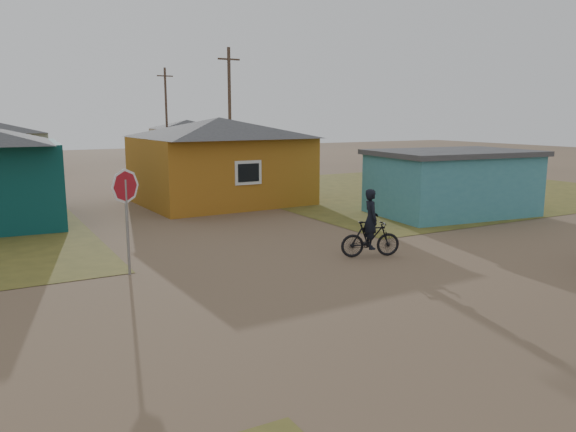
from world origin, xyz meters
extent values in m
plane|color=brown|center=(0.00, 0.00, 0.00)|extent=(120.00, 120.00, 0.00)
cube|color=brown|center=(14.00, 13.00, 0.01)|extent=(20.00, 18.00, 0.00)
cube|color=#A56519|center=(2.50, 14.00, 1.50)|extent=(7.21, 6.24, 3.00)
pyramid|color=#363638|center=(2.50, 14.00, 3.45)|extent=(7.72, 6.76, 0.90)
cube|color=silver|center=(2.50, 10.97, 1.65)|extent=(1.20, 0.06, 1.00)
cube|color=black|center=(2.50, 10.94, 1.65)|extent=(0.95, 0.04, 0.75)
cube|color=teal|center=(9.50, 6.50, 1.20)|extent=(6.39, 4.61, 2.40)
cube|color=#363638|center=(9.50, 6.50, 2.50)|extent=(6.71, 4.93, 0.20)
cube|color=tan|center=(10.00, 40.00, 1.40)|extent=(6.41, 5.50, 2.80)
pyramid|color=#363638|center=(10.00, 40.00, 3.20)|extent=(6.95, 6.05, 0.80)
cylinder|color=#4E3A2F|center=(6.50, 22.00, 4.00)|extent=(0.20, 0.20, 8.00)
cube|color=#4E3A2F|center=(6.50, 22.00, 7.30)|extent=(1.40, 0.10, 0.10)
cylinder|color=#4E3A2F|center=(7.50, 38.00, 4.00)|extent=(0.20, 0.20, 8.00)
cube|color=#4E3A2F|center=(7.50, 38.00, 7.30)|extent=(1.40, 0.10, 0.10)
cylinder|color=gray|center=(-4.15, 3.95, 1.21)|extent=(0.07, 0.07, 2.42)
imported|color=black|center=(2.30, 2.44, 0.52)|extent=(1.79, 1.03, 1.04)
imported|color=black|center=(2.30, 2.44, 1.10)|extent=(0.59, 0.72, 1.70)
camera|label=1|loc=(-7.37, -10.01, 3.97)|focal=35.00mm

